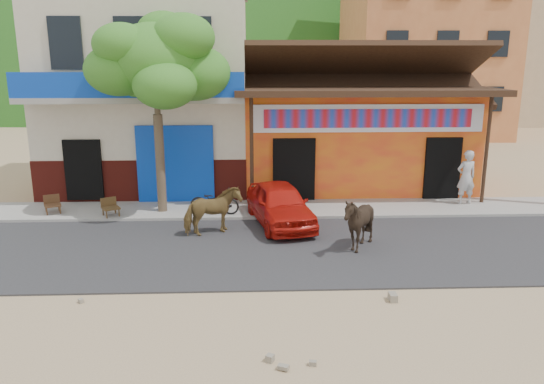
{
  "coord_description": "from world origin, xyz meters",
  "views": [
    {
      "loc": [
        -1.82,
        -10.23,
        4.76
      ],
      "look_at": [
        -1.29,
        3.0,
        1.4
      ],
      "focal_mm": 35.0,
      "sensor_mm": 36.0,
      "label": 1
    }
  ],
  "objects_px": {
    "pedestrian": "(466,177)",
    "cafe_chair_right": "(110,200)",
    "red_car": "(280,204)",
    "scooter": "(214,201)",
    "cow_tan": "(212,211)",
    "cow_dark": "(358,223)",
    "cafe_chair_left": "(52,197)",
    "tree": "(158,114)"
  },
  "relations": [
    {
      "from": "pedestrian",
      "to": "cafe_chair_right",
      "type": "xyz_separation_m",
      "value": [
        -11.21,
        -0.95,
        -0.38
      ]
    },
    {
      "from": "red_car",
      "to": "pedestrian",
      "type": "bearing_deg",
      "value": 3.26
    },
    {
      "from": "scooter",
      "to": "pedestrian",
      "type": "relative_size",
      "value": 0.85
    },
    {
      "from": "cow_tan",
      "to": "cafe_chair_right",
      "type": "height_order",
      "value": "cow_tan"
    },
    {
      "from": "cow_dark",
      "to": "cafe_chair_left",
      "type": "relative_size",
      "value": 1.41
    },
    {
      "from": "cow_dark",
      "to": "red_car",
      "type": "bearing_deg",
      "value": -154.5
    },
    {
      "from": "cow_dark",
      "to": "pedestrian",
      "type": "bearing_deg",
      "value": 117.76
    },
    {
      "from": "cow_tan",
      "to": "tree",
      "type": "bearing_deg",
      "value": 11.9
    },
    {
      "from": "cow_dark",
      "to": "cafe_chair_left",
      "type": "xyz_separation_m",
      "value": [
        -8.79,
        3.36,
        -0.13
      ]
    },
    {
      "from": "cafe_chair_right",
      "to": "red_car",
      "type": "bearing_deg",
      "value": -39.14
    },
    {
      "from": "cow_tan",
      "to": "red_car",
      "type": "height_order",
      "value": "cow_tan"
    },
    {
      "from": "cow_tan",
      "to": "cafe_chair_right",
      "type": "distance_m",
      "value": 3.56
    },
    {
      "from": "scooter",
      "to": "cafe_chair_right",
      "type": "xyz_separation_m",
      "value": [
        -3.12,
        -0.11,
        0.1
      ]
    },
    {
      "from": "pedestrian",
      "to": "cafe_chair_left",
      "type": "xyz_separation_m",
      "value": [
        -13.08,
        -0.55,
        -0.38
      ]
    },
    {
      "from": "cow_tan",
      "to": "cafe_chair_left",
      "type": "distance_m",
      "value": 5.43
    },
    {
      "from": "cafe_chair_right",
      "to": "scooter",
      "type": "bearing_deg",
      "value": -28.6
    },
    {
      "from": "pedestrian",
      "to": "cafe_chair_right",
      "type": "relative_size",
      "value": 1.77
    },
    {
      "from": "cow_dark",
      "to": "scooter",
      "type": "bearing_deg",
      "value": -143.54
    },
    {
      "from": "tree",
      "to": "scooter",
      "type": "distance_m",
      "value": 3.11
    },
    {
      "from": "cafe_chair_left",
      "to": "pedestrian",
      "type": "bearing_deg",
      "value": -22.12
    },
    {
      "from": "cow_dark",
      "to": "cafe_chair_right",
      "type": "height_order",
      "value": "cow_dark"
    },
    {
      "from": "scooter",
      "to": "cafe_chair_left",
      "type": "bearing_deg",
      "value": 97.19
    },
    {
      "from": "cow_dark",
      "to": "cafe_chair_right",
      "type": "relative_size",
      "value": 1.42
    },
    {
      "from": "cow_tan",
      "to": "scooter",
      "type": "distance_m",
      "value": 1.71
    },
    {
      "from": "scooter",
      "to": "tree",
      "type": "bearing_deg",
      "value": 87.1
    },
    {
      "from": "cow_dark",
      "to": "red_car",
      "type": "distance_m",
      "value": 2.88
    },
    {
      "from": "pedestrian",
      "to": "tree",
      "type": "bearing_deg",
      "value": -6.42
    },
    {
      "from": "scooter",
      "to": "cow_tan",
      "type": "bearing_deg",
      "value": -167.51
    },
    {
      "from": "tree",
      "to": "red_car",
      "type": "xyz_separation_m",
      "value": [
        3.6,
        -1.26,
        -2.47
      ]
    },
    {
      "from": "pedestrian",
      "to": "cafe_chair_left",
      "type": "distance_m",
      "value": 13.1
    },
    {
      "from": "red_car",
      "to": "scooter",
      "type": "bearing_deg",
      "value": 143.62
    },
    {
      "from": "cow_dark",
      "to": "pedestrian",
      "type": "distance_m",
      "value": 5.81
    },
    {
      "from": "red_car",
      "to": "pedestrian",
      "type": "xyz_separation_m",
      "value": [
        6.14,
        1.71,
        0.36
      ]
    },
    {
      "from": "tree",
      "to": "cow_tan",
      "type": "height_order",
      "value": "tree"
    },
    {
      "from": "tree",
      "to": "red_car",
      "type": "bearing_deg",
      "value": -19.36
    },
    {
      "from": "cow_tan",
      "to": "cow_dark",
      "type": "xyz_separation_m",
      "value": [
        3.74,
        -1.37,
        0.06
      ]
    },
    {
      "from": "cow_dark",
      "to": "red_car",
      "type": "height_order",
      "value": "cow_dark"
    },
    {
      "from": "scooter",
      "to": "cafe_chair_left",
      "type": "distance_m",
      "value": 5.0
    },
    {
      "from": "cow_tan",
      "to": "cafe_chair_left",
      "type": "height_order",
      "value": "cow_tan"
    },
    {
      "from": "pedestrian",
      "to": "cow_dark",
      "type": "bearing_deg",
      "value": 33.34
    },
    {
      "from": "tree",
      "to": "cafe_chair_right",
      "type": "distance_m",
      "value": 2.94
    },
    {
      "from": "cow_tan",
      "to": "cow_dark",
      "type": "height_order",
      "value": "cow_dark"
    }
  ]
}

